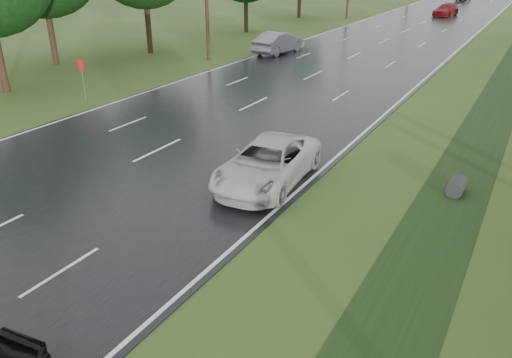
% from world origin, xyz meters
% --- Properties ---
extents(road, '(14.00, 180.00, 0.04)m').
position_xyz_m(road, '(0.00, 45.00, 0.02)').
color(road, black).
rests_on(road, ground).
extents(edge_stripe_east, '(0.12, 180.00, 0.01)m').
position_xyz_m(edge_stripe_east, '(6.75, 45.00, 0.04)').
color(edge_stripe_east, silver).
rests_on(edge_stripe_east, road).
extents(edge_stripe_west, '(0.12, 180.00, 0.01)m').
position_xyz_m(edge_stripe_west, '(-6.75, 45.00, 0.04)').
color(edge_stripe_west, silver).
rests_on(edge_stripe_west, road).
extents(center_line, '(0.12, 180.00, 0.01)m').
position_xyz_m(center_line, '(0.00, 45.00, 0.04)').
color(center_line, silver).
rests_on(center_line, road).
extents(drainage_ditch, '(2.20, 120.00, 0.56)m').
position_xyz_m(drainage_ditch, '(11.50, 18.71, 0.04)').
color(drainage_ditch, black).
rests_on(drainage_ditch, ground).
extents(road_sign, '(0.50, 0.06, 2.30)m').
position_xyz_m(road_sign, '(-8.50, 12.00, 1.64)').
color(road_sign, slate).
rests_on(road_sign, ground).
extents(white_pickup, '(2.90, 5.54, 1.49)m').
position_xyz_m(white_pickup, '(5.50, 7.46, 0.78)').
color(white_pickup, silver).
rests_on(white_pickup, road).
extents(silver_sedan, '(2.34, 5.30, 1.69)m').
position_xyz_m(silver_sedan, '(-5.72, 29.96, 0.89)').
color(silver_sedan, gray).
rests_on(silver_sedan, road).
extents(far_car_red, '(2.77, 5.33, 1.48)m').
position_xyz_m(far_car_red, '(1.00, 63.62, 0.78)').
color(far_car_red, maroon).
rests_on(far_car_red, road).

